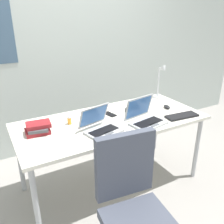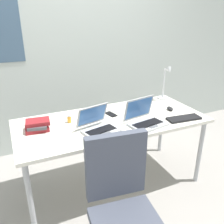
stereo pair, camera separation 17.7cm
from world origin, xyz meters
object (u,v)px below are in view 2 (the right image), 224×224
Objects in this scene: book_stack at (37,125)px; computer_mouse at (170,109)px; coffee_mug at (91,116)px; cell_phone at (111,114)px; office_chair at (124,221)px; desk_lamp at (166,83)px; pill_bottle at (69,118)px; laptop_far_corner at (98,126)px; laptop_near_mouse at (145,119)px; external_keyboard at (184,118)px; headphones at (136,110)px.

computer_mouse is at bearing -4.05° from book_stack.
cell_phone is at bearing 12.08° from coffee_mug.
office_chair reaches higher than coffee_mug.
desk_lamp reaches higher than pill_bottle.
cell_phone is 0.14× the size of office_chair.
book_stack is (-0.48, 0.23, 0.00)m from laptop_far_corner.
external_keyboard is at bearing -9.40° from laptop_near_mouse.
laptop_far_corner is 0.23m from coffee_mug.
pill_bottle is (-0.19, 0.27, -0.00)m from laptop_far_corner.
office_chair is (-1.10, -1.12, -0.54)m from desk_lamp.
desk_lamp reaches higher than coffee_mug.
office_chair is (-0.09, -0.68, -0.39)m from laptop_far_corner.
book_stack is (-1.48, -0.21, -0.15)m from desk_lamp.
laptop_far_corner is 4.42× the size of pill_bottle.
pill_bottle is at bearing -174.12° from computer_mouse.
pill_bottle is at bearing 178.47° from headphones.
external_keyboard is 0.88m from coffee_mug.
headphones is at bearing 25.66° from laptop_far_corner.
headphones is (-0.32, 0.36, 0.01)m from external_keyboard.
book_stack is 0.49m from coffee_mug.
computer_mouse is 1.05m from pill_bottle.
book_stack is at bearing 112.85° from office_chair.
headphones is 1.17m from office_chair.
headphones is 0.70m from pill_bottle.
computer_mouse is (-0.15, -0.30, -0.18)m from desk_lamp.
laptop_near_mouse is 3.21× the size of coffee_mug.
desk_lamp is 0.61m from external_keyboard.
pill_bottle is 0.36× the size of book_stack.
cell_phone is at bearing 48.53° from laptop_far_corner.
external_keyboard is 0.71m from cell_phone.
desk_lamp is at bearing -0.02° from cell_phone.
desk_lamp is 1.80× the size of book_stack.
coffee_mug is at bearing 146.49° from laptop_near_mouse.
office_chair is at bearing -67.15° from book_stack.
computer_mouse reaches higher than cell_phone.
external_keyboard is 1.54× the size of headphones.
external_keyboard is at bearing -20.64° from pill_bottle.
office_chair is (-0.93, -0.57, -0.35)m from external_keyboard.
external_keyboard is at bearing -82.17° from computer_mouse.
cell_phone is (-0.61, 0.14, -0.01)m from computer_mouse.
desk_lamp is 0.76m from laptop_near_mouse.
laptop_far_corner is 3.09× the size of coffee_mug.
laptop_near_mouse reaches higher than external_keyboard.
cell_phone is at bearing 120.69° from laptop_near_mouse.
laptop_far_corner is 0.87m from computer_mouse.
office_chair is at bearing -134.41° from desk_lamp.
laptop_far_corner is 0.84m from external_keyboard.
computer_mouse is 0.71× the size of cell_phone.
office_chair reaches higher than computer_mouse.
external_keyboard is at bearing -45.54° from cell_phone.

